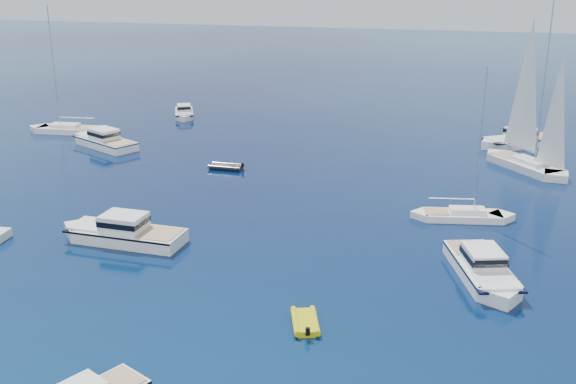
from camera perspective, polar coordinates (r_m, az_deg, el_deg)
name	(u,v)px	position (r m, az deg, el deg)	size (l,w,h in m)	color
ground	(110,383)	(36.83, -14.66, -15.20)	(400.00, 400.00, 0.00)	navy
motor_cruiser_right	(482,278)	(48.06, 15.91, -6.93)	(3.05, 9.98, 2.62)	white
motor_cruiser_centre	(123,241)	(53.66, -13.61, -4.00)	(3.26, 10.65, 2.80)	silver
motor_cruiser_far_l	(104,147)	(81.88, -15.10, 3.69)	(3.18, 10.40, 2.73)	white
motor_cruiser_distant	(518,146)	(83.65, 18.64, 3.66)	(3.19, 10.43, 2.74)	white
motor_cruiser_horizon	(184,116)	(96.11, -8.65, 6.26)	(2.41, 7.86, 2.06)	silver
sailboat_centre	(462,219)	(58.32, 14.34, -2.21)	(2.32, 8.94, 13.14)	white
sailboat_sails_r	(525,169)	(74.44, 19.18, 1.83)	(3.09, 11.88, 17.46)	silver
sailboat_far_l	(69,133)	(89.99, -17.82, 4.74)	(2.84, 10.93, 16.07)	white
tender_yellow	(305,325)	(40.68, 1.44, -11.05)	(1.81, 3.21, 0.95)	#C0C00B
tender_grey_far	(226,169)	(70.64, -5.19, 1.94)	(1.98, 3.60, 0.95)	black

